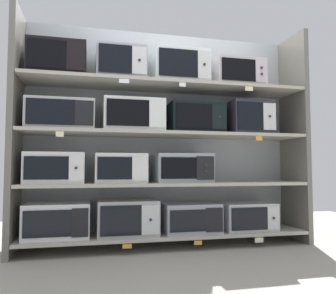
{
  "coord_description": "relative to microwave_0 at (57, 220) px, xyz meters",
  "views": [
    {
      "loc": [
        -0.73,
        -3.13,
        0.72
      ],
      "look_at": [
        0.0,
        0.0,
        0.93
      ],
      "focal_mm": 36.43,
      "sensor_mm": 36.0,
      "label": 1
    }
  ],
  "objects": [
    {
      "name": "price_tag_0",
      "position": [
        0.58,
        -0.24,
        -0.2
      ],
      "size": [
        0.08,
        0.0,
        0.03
      ],
      "primitive_type": "cube",
      "color": "orange"
    },
    {
      "name": "microwave_5",
      "position": [
        0.54,
        0.0,
        0.45
      ],
      "size": [
        0.46,
        0.34,
        0.27
      ],
      "color": "silver",
      "rests_on": "shelf_1"
    },
    {
      "name": "microwave_10",
      "position": [
        1.81,
        -0.0,
        0.95
      ],
      "size": [
        0.42,
        0.42,
        0.32
      ],
      "color": "#292833",
      "rests_on": "shelf_2"
    },
    {
      "name": "price_tag_5",
      "position": [
        0.54,
        -0.24,
        1.2
      ],
      "size": [
        0.09,
        0.0,
        0.04
      ],
      "primitive_type": "cube",
      "color": "white"
    },
    {
      "name": "microwave_4",
      "position": [
        -0.02,
        0.0,
        0.45
      ],
      "size": [
        0.5,
        0.39,
        0.27
      ],
      "color": "silver",
      "rests_on": "shelf_1"
    },
    {
      "name": "microwave_9",
      "position": [
        1.26,
        -0.0,
        0.93
      ],
      "size": [
        0.52,
        0.35,
        0.29
      ],
      "color": "black",
      "rests_on": "shelf_2"
    },
    {
      "name": "shelf_0",
      "position": [
        0.99,
        0.0,
        -0.16
      ],
      "size": [
        2.64,
        0.47,
        0.03
      ],
      "primitive_type": "cube",
      "color": "#ADA899",
      "rests_on": "ground"
    },
    {
      "name": "microwave_0",
      "position": [
        0.0,
        0.0,
        0.0
      ],
      "size": [
        0.55,
        0.38,
        0.3
      ],
      "color": "white",
      "rests_on": "shelf_0"
    },
    {
      "name": "shelf_3",
      "position": [
        0.99,
        0.0,
        1.24
      ],
      "size": [
        2.64,
        0.47,
        0.03
      ],
      "primitive_type": "cube",
      "color": "#ADA899"
    },
    {
      "name": "shelf_1",
      "position": [
        0.99,
        0.0,
        0.3
      ],
      "size": [
        2.64,
        0.47,
        0.03
      ],
      "primitive_type": "cube",
      "color": "#ADA899"
    },
    {
      "name": "microwave_1",
      "position": [
        0.61,
        -0.0,
        0.01
      ],
      "size": [
        0.54,
        0.42,
        0.31
      ],
      "color": "#A1A1A1",
      "rests_on": "shelf_0"
    },
    {
      "name": "shelf_2",
      "position": [
        0.99,
        0.0,
        0.77
      ],
      "size": [
        2.64,
        0.47,
        0.03
      ],
      "primitive_type": "cube",
      "color": "#ADA899"
    },
    {
      "name": "microwave_2",
      "position": [
        1.2,
        0.0,
        -0.01
      ],
      "size": [
        0.52,
        0.42,
        0.27
      ],
      "color": "#999CAB",
      "rests_on": "shelf_0"
    },
    {
      "name": "microwave_13",
      "position": [
        1.11,
        -0.0,
        1.42
      ],
      "size": [
        0.53,
        0.35,
        0.33
      ],
      "color": "silver",
      "rests_on": "shelf_3"
    },
    {
      "name": "back_panel",
      "position": [
        0.99,
        0.26,
        0.78
      ],
      "size": [
        2.84,
        0.04,
        2.12
      ],
      "primitive_type": "cube",
      "color": "#9EA3A8",
      "rests_on": "ground"
    },
    {
      "name": "price_tag_4",
      "position": [
        1.81,
        -0.24,
        0.73
      ],
      "size": [
        0.06,
        0.0,
        0.04
      ],
      "primitive_type": "cube",
      "color": "orange"
    },
    {
      "name": "microwave_8",
      "position": [
        0.65,
        -0.0,
        0.93
      ],
      "size": [
        0.55,
        0.4,
        0.29
      ],
      "color": "silver",
      "rests_on": "shelf_2"
    },
    {
      "name": "microwave_11",
      "position": [
        -0.03,
        -0.0,
        1.41
      ],
      "size": [
        0.5,
        0.37,
        0.31
      ],
      "color": "black",
      "rests_on": "shelf_3"
    },
    {
      "name": "microwave_14",
      "position": [
        1.71,
        -0.0,
        1.4
      ],
      "size": [
        0.5,
        0.34,
        0.29
      ],
      "color": "#BCB2B6",
      "rests_on": "shelf_3"
    },
    {
      "name": "microwave_6",
      "position": [
        1.12,
        0.0,
        0.45
      ],
      "size": [
        0.53,
        0.39,
        0.27
      ],
      "color": "#96A3A8",
      "rests_on": "shelf_1"
    },
    {
      "name": "price_tag_1",
      "position": [
        1.2,
        -0.24,
        -0.2
      ],
      "size": [
        0.07,
        0.0,
        0.04
      ],
      "primitive_type": "cube",
      "color": "orange"
    },
    {
      "name": "ground",
      "position": [
        0.99,
        -1.0,
        -0.29
      ],
      "size": [
        6.64,
        6.0,
        0.02
      ],
      "primitive_type": "cube",
      "color": "gray"
    },
    {
      "name": "upright_right",
      "position": [
        2.34,
        0.0,
        0.78
      ],
      "size": [
        0.05,
        0.47,
        2.12
      ],
      "primitive_type": "cube",
      "color": "#68645B",
      "rests_on": "ground"
    },
    {
      "name": "price_tag_2",
      "position": [
        1.79,
        -0.24,
        -0.21
      ],
      "size": [
        0.08,
        0.0,
        0.04
      ],
      "primitive_type": "cube",
      "color": "beige"
    },
    {
      "name": "price_tag_3",
      "position": [
        0.02,
        -0.24,
        0.73
      ],
      "size": [
        0.06,
        0.0,
        0.04
      ],
      "primitive_type": "cube",
      "color": "beige"
    },
    {
      "name": "microwave_12",
      "position": [
        0.53,
        -0.0,
        1.41
      ],
      "size": [
        0.45,
        0.39,
        0.31
      ],
      "color": "#9A9EA8",
      "rests_on": "shelf_3"
    },
    {
      "name": "price_tag_6",
      "position": [
        1.07,
        -0.24,
        1.2
      ],
      "size": [
        0.06,
        0.0,
        0.04
      ],
      "primitive_type": "cube",
      "color": "white"
    },
    {
      "name": "microwave_3",
      "position": [
        1.78,
        -0.0,
        -0.02
      ],
      "size": [
        0.52,
        0.4,
        0.26
      ],
      "color": "#B2BABC",
      "rests_on": "shelf_0"
    },
    {
      "name": "price_tag_7",
      "position": [
        1.71,
        -0.24,
        1.2
      ],
      "size": [
        0.08,
        0.0,
        0.04
      ],
      "primitive_type": "cube",
      "color": "beige"
    },
    {
      "name": "upright_left",
      "position": [
        -0.36,
        0.0,
        0.78
      ],
      "size": [
        0.05,
        0.47,
        2.12
      ],
      "primitive_type": "cube",
      "color": "#68645B",
      "rests_on": "ground"
    },
    {
      "name": "microwave_7",
      "position": [
        0.01,
        -0.0,
        0.92
      ],
      "size": [
        0.58,
        0.38,
        0.27
      ],
      "color": "#B9B9B9",
      "rests_on": "shelf_2"
    }
  ]
}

